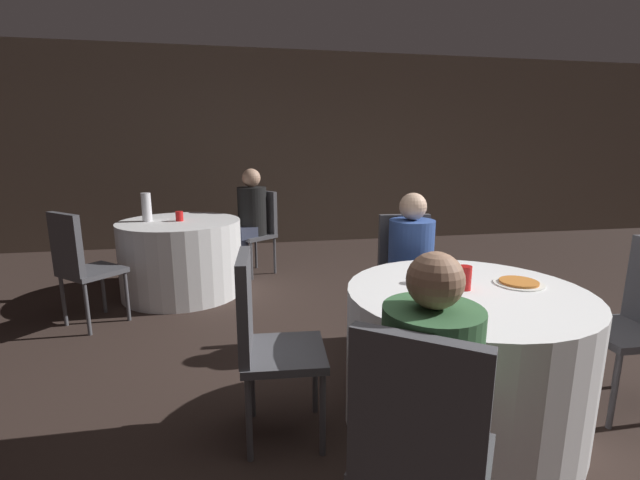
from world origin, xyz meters
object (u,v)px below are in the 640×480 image
(table_far, at_px, (182,257))
(person_green_jacket, at_px, (432,413))
(chair_far_southwest, at_px, (79,260))
(chair_near_west, at_px, (264,332))
(chair_far_northeast, at_px, (259,225))
(soda_can_silver, at_px, (436,271))
(person_blue_shirt, at_px, (413,274))
(chair_near_north, at_px, (406,267))
(table_near, at_px, (463,358))
(person_black_shirt, at_px, (248,223))
(chair_near_southwest, at_px, (420,445))
(bottle_far, at_px, (147,207))
(pizza_plate_near, at_px, (519,283))
(soda_can_red, at_px, (465,278))

(table_far, height_order, person_green_jacket, person_green_jacket)
(table_far, xyz_separation_m, chair_far_southwest, (-0.68, -0.73, 0.20))
(chair_near_west, xyz_separation_m, chair_far_northeast, (0.12, 2.95, 0.00))
(chair_far_southwest, distance_m, soda_can_silver, 2.75)
(person_blue_shirt, bearing_deg, chair_far_southwest, -14.33)
(chair_far_northeast, bearing_deg, person_green_jacket, 149.19)
(chair_near_north, bearing_deg, table_far, -33.57)
(table_near, xyz_separation_m, person_blue_shirt, (0.07, 0.84, 0.20))
(chair_near_north, bearing_deg, table_near, 90.00)
(person_black_shirt, distance_m, person_blue_shirt, 2.36)
(chair_near_southwest, distance_m, person_black_shirt, 3.77)
(chair_near_west, relative_size, chair_far_southwest, 1.00)
(table_near, distance_m, person_green_jacket, 0.86)
(person_blue_shirt, distance_m, bottle_far, 2.64)
(table_far, bearing_deg, chair_near_north, -38.48)
(chair_near_north, xyz_separation_m, pizza_plate_near, (0.22, -0.97, 0.18))
(table_near, bearing_deg, person_blue_shirt, 85.09)
(chair_near_west, bearing_deg, soda_can_red, 90.76)
(table_far, distance_m, chair_near_north, 2.28)
(chair_near_west, xyz_separation_m, person_black_shirt, (-0.01, 2.85, 0.05))
(chair_far_northeast, height_order, soda_can_red, chair_far_northeast)
(pizza_plate_near, bearing_deg, table_far, 130.01)
(person_black_shirt, distance_m, soda_can_red, 3.09)
(chair_near_southwest, height_order, person_blue_shirt, person_blue_shirt)
(chair_near_north, bearing_deg, chair_far_southwest, -10.55)
(chair_near_north, xyz_separation_m, chair_far_southwest, (-2.45, 0.68, 0.00))
(person_blue_shirt, xyz_separation_m, soda_can_red, (-0.09, -0.83, 0.23))
(person_green_jacket, distance_m, pizza_plate_near, 1.10)
(table_near, relative_size, chair_near_north, 1.27)
(table_far, height_order, person_black_shirt, person_black_shirt)
(soda_can_silver, bearing_deg, person_green_jacket, -115.77)
(soda_can_red, height_order, bottle_far, bottle_far)
(table_far, distance_m, chair_near_southwest, 3.43)
(chair_far_southwest, bearing_deg, soda_can_red, 7.13)
(soda_can_red, xyz_separation_m, soda_can_silver, (-0.08, 0.14, 0.00))
(chair_near_west, height_order, soda_can_silver, chair_near_west)
(chair_near_southwest, height_order, person_green_jacket, person_green_jacket)
(chair_near_west, height_order, person_black_shirt, person_black_shirt)
(chair_near_southwest, relative_size, chair_far_northeast, 1.00)
(soda_can_silver, bearing_deg, chair_near_west, -174.70)
(chair_far_northeast, bearing_deg, chair_far_southwest, 95.26)
(table_near, relative_size, soda_can_silver, 9.86)
(chair_near_north, bearing_deg, soda_can_silver, 82.82)
(chair_far_northeast, relative_size, person_black_shirt, 0.79)
(table_near, height_order, chair_far_northeast, chair_far_northeast)
(chair_near_southwest, height_order, bottle_far, bottle_far)
(chair_near_southwest, relative_size, soda_can_silver, 7.76)
(chair_far_northeast, height_order, person_blue_shirt, person_blue_shirt)
(person_blue_shirt, bearing_deg, bottle_far, -33.25)
(table_near, relative_size, chair_far_northeast, 1.27)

